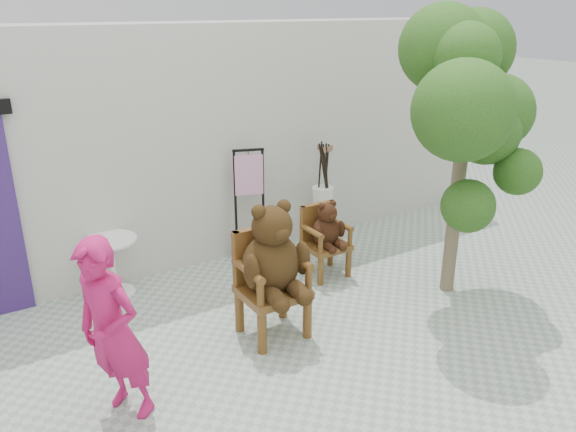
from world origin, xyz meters
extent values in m
plane|color=#9DA998|center=(0.00, 0.00, 0.00)|extent=(60.00, 60.00, 0.00)
cube|color=beige|center=(0.00, 3.10, 1.50)|extent=(9.00, 1.00, 3.00)
cylinder|color=#4F3011|center=(-0.67, 0.40, 0.22)|extent=(0.10, 0.10, 0.44)
cylinder|color=#4F3011|center=(-0.67, 0.87, 0.22)|extent=(0.10, 0.10, 0.44)
cylinder|color=#4F3011|center=(-0.15, 0.40, 0.22)|extent=(0.10, 0.10, 0.44)
cylinder|color=#4F3011|center=(-0.15, 0.87, 0.22)|extent=(0.10, 0.10, 0.44)
cube|color=#4F3011|center=(-0.41, 0.64, 0.49)|extent=(0.63, 0.58, 0.08)
cube|color=#4F3011|center=(-0.41, 0.88, 0.82)|extent=(0.60, 0.08, 0.58)
cylinder|color=#4F3011|center=(-0.68, 0.88, 0.82)|extent=(0.08, 0.08, 0.58)
cylinder|color=#4F3011|center=(-0.68, 0.40, 0.66)|extent=(0.07, 0.07, 0.26)
cylinder|color=#4F3011|center=(-0.68, 0.64, 0.79)|extent=(0.08, 0.55, 0.08)
cylinder|color=#4F3011|center=(-0.14, 0.88, 0.82)|extent=(0.08, 0.08, 0.58)
cylinder|color=#4F3011|center=(-0.14, 0.40, 0.66)|extent=(0.07, 0.07, 0.26)
cylinder|color=#4F3011|center=(-0.14, 0.64, 0.79)|extent=(0.08, 0.55, 0.08)
ellipsoid|color=black|center=(-0.41, 0.67, 0.78)|extent=(0.60, 0.51, 0.63)
sphere|color=black|center=(-0.41, 0.64, 1.20)|extent=(0.40, 0.40, 0.40)
ellipsoid|color=black|center=(-0.41, 0.47, 1.17)|extent=(0.18, 0.14, 0.14)
sphere|color=black|center=(-0.55, 0.65, 1.37)|extent=(0.14, 0.14, 0.14)
sphere|color=black|center=(-0.27, 0.65, 1.37)|extent=(0.14, 0.14, 0.14)
ellipsoid|color=black|center=(-0.70, 0.53, 0.83)|extent=(0.14, 0.20, 0.36)
ellipsoid|color=black|center=(-0.54, 0.39, 0.58)|extent=(0.18, 0.35, 0.18)
sphere|color=black|center=(-0.54, 0.25, 0.56)|extent=(0.17, 0.17, 0.17)
ellipsoid|color=black|center=(-0.12, 0.53, 0.83)|extent=(0.14, 0.20, 0.36)
ellipsoid|color=black|center=(-0.28, 0.39, 0.58)|extent=(0.18, 0.35, 0.18)
sphere|color=black|center=(-0.28, 0.25, 0.56)|extent=(0.17, 0.17, 0.17)
cylinder|color=#4F3011|center=(0.63, 1.26, 0.18)|extent=(0.08, 0.08, 0.36)
cylinder|color=#4F3011|center=(0.63, 1.65, 0.18)|extent=(0.08, 0.08, 0.36)
cylinder|color=#4F3011|center=(1.06, 1.26, 0.18)|extent=(0.08, 0.08, 0.36)
cylinder|color=#4F3011|center=(1.06, 1.65, 0.18)|extent=(0.08, 0.08, 0.36)
cube|color=#4F3011|center=(0.84, 1.45, 0.39)|extent=(0.51, 0.47, 0.07)
cube|color=#4F3011|center=(0.84, 1.65, 0.66)|extent=(0.48, 0.07, 0.47)
cylinder|color=#4F3011|center=(0.62, 1.65, 0.66)|extent=(0.07, 0.07, 0.47)
cylinder|color=#4F3011|center=(0.62, 1.26, 0.53)|extent=(0.06, 0.06, 0.21)
cylinder|color=#4F3011|center=(0.62, 1.45, 0.64)|extent=(0.07, 0.44, 0.07)
cylinder|color=#4F3011|center=(1.07, 1.65, 0.66)|extent=(0.07, 0.07, 0.47)
cylinder|color=#4F3011|center=(1.07, 1.26, 0.53)|extent=(0.06, 0.06, 0.21)
cylinder|color=#4F3011|center=(1.07, 1.45, 0.64)|extent=(0.07, 0.44, 0.07)
ellipsoid|color=black|center=(0.84, 1.46, 0.58)|extent=(0.36, 0.31, 0.38)
sphere|color=black|center=(0.84, 1.45, 0.83)|extent=(0.24, 0.24, 0.24)
ellipsoid|color=black|center=(0.84, 1.35, 0.81)|extent=(0.11, 0.09, 0.09)
sphere|color=black|center=(0.76, 1.45, 0.93)|extent=(0.08, 0.08, 0.08)
sphere|color=black|center=(0.93, 1.45, 0.93)|extent=(0.08, 0.08, 0.08)
ellipsoid|color=black|center=(0.67, 1.39, 0.61)|extent=(0.08, 0.12, 0.22)
ellipsoid|color=black|center=(0.77, 1.30, 0.45)|extent=(0.11, 0.21, 0.11)
sphere|color=black|center=(0.77, 1.22, 0.44)|extent=(0.10, 0.10, 0.10)
ellipsoid|color=black|center=(1.02, 1.39, 0.61)|extent=(0.08, 0.12, 0.22)
ellipsoid|color=black|center=(0.92, 1.30, 0.45)|extent=(0.11, 0.21, 0.11)
sphere|color=black|center=(0.92, 1.22, 0.44)|extent=(0.10, 0.10, 0.10)
imported|color=#B91658|center=(-2.10, 0.21, 0.81)|extent=(0.64, 0.71, 1.63)
cylinder|color=white|center=(-1.55, 2.35, 0.69)|extent=(0.60, 0.60, 0.03)
cylinder|color=white|center=(-1.55, 2.35, 0.35)|extent=(0.06, 0.06, 0.68)
cylinder|color=white|center=(-1.55, 2.35, 0.01)|extent=(0.44, 0.44, 0.03)
cube|color=black|center=(0.09, 2.41, 0.75)|extent=(0.04, 0.04, 1.50)
cube|color=black|center=(0.43, 2.29, 0.75)|extent=(0.04, 0.04, 1.50)
cube|color=black|center=(0.26, 2.35, 1.50)|extent=(0.39, 0.16, 0.03)
cube|color=black|center=(0.26, 2.35, 0.03)|extent=(0.54, 0.48, 0.06)
cube|color=#CE8EB6|center=(0.26, 2.34, 1.18)|extent=(0.35, 0.15, 0.52)
cylinder|color=black|center=(0.26, 2.35, 1.47)|extent=(0.01, 0.01, 0.08)
cylinder|color=white|center=(1.42, 2.35, 0.44)|extent=(0.32, 0.32, 0.03)
cylinder|color=white|center=(1.51, 2.43, 0.22)|extent=(0.03, 0.03, 0.44)
cylinder|color=white|center=(1.34, 2.43, 0.22)|extent=(0.03, 0.03, 0.44)
cylinder|color=white|center=(1.34, 2.27, 0.22)|extent=(0.03, 0.03, 0.44)
cylinder|color=white|center=(1.51, 2.27, 0.22)|extent=(0.03, 0.03, 0.44)
cylinder|color=black|center=(1.40, 2.39, 1.05)|extent=(0.10, 0.06, 0.80)
cylinder|color=brown|center=(1.38, 2.42, 1.38)|extent=(0.04, 0.04, 0.07)
cylinder|color=black|center=(1.40, 2.31, 1.05)|extent=(0.15, 0.09, 0.79)
cylinder|color=brown|center=(1.37, 2.26, 1.38)|extent=(0.05, 0.04, 0.08)
cylinder|color=black|center=(1.45, 2.31, 1.05)|extent=(0.10, 0.08, 0.80)
cylinder|color=brown|center=(1.47, 2.28, 1.38)|extent=(0.04, 0.04, 0.08)
cylinder|color=black|center=(1.43, 2.30, 1.05)|extent=(0.17, 0.06, 0.79)
cylinder|color=brown|center=(1.45, 2.25, 1.38)|extent=(0.05, 0.04, 0.08)
cylinder|color=black|center=(1.42, 2.30, 1.05)|extent=(0.19, 0.03, 0.79)
cylinder|color=brown|center=(1.42, 2.24, 1.38)|extent=(0.05, 0.04, 0.08)
cylinder|color=black|center=(1.47, 2.33, 1.05)|extent=(0.09, 0.17, 0.79)
cylinder|color=brown|center=(1.52, 2.31, 1.38)|extent=(0.04, 0.05, 0.08)
cylinder|color=brown|center=(1.85, 0.37, 1.38)|extent=(0.16, 0.16, 2.75)
sphere|color=#173A0F|center=(1.28, -0.08, 2.26)|extent=(0.98, 0.98, 0.98)
sphere|color=#173A0F|center=(1.67, 0.29, 2.71)|extent=(0.69, 0.69, 0.69)
sphere|color=#173A0F|center=(2.19, 0.82, 2.47)|extent=(0.75, 0.75, 0.75)
sphere|color=#173A0F|center=(2.08, 0.17, 2.13)|extent=(0.81, 0.81, 0.81)
sphere|color=#173A0F|center=(2.34, 0.78, 2.72)|extent=(0.92, 0.92, 0.92)
sphere|color=#173A0F|center=(1.86, 0.08, 1.97)|extent=(0.70, 0.70, 0.70)
sphere|color=#173A0F|center=(1.73, 0.66, 2.77)|extent=(0.94, 0.94, 0.94)
sphere|color=#173A0F|center=(1.46, -0.12, 1.28)|extent=(0.55, 0.55, 0.55)
sphere|color=#173A0F|center=(2.05, -0.22, 1.57)|extent=(0.49, 0.49, 0.49)
camera|label=1|loc=(-2.95, -3.70, 3.19)|focal=35.00mm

